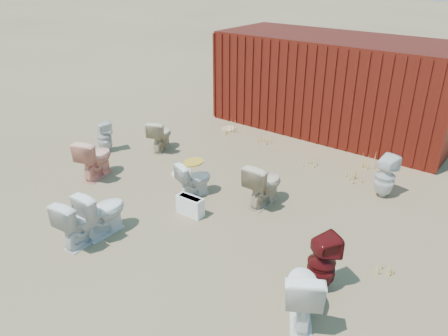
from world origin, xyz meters
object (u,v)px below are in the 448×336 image
Objects in this scene: toilet_front_pink at (95,158)px; toilet_front_maroon at (322,263)px; toilet_back_a at (104,137)px; toilet_back_beige_left at (160,135)px; toilet_front_a at (81,221)px; toilet_front_e at (302,292)px; toilet_front_c at (102,211)px; shipping_container at (334,85)px; toilet_back_beige_right at (264,184)px; toilet_back_yellowlid at (194,179)px; loose_tank at (190,206)px; toilet_back_e at (385,177)px.

toilet_front_pink is 5.24m from toilet_front_maroon.
toilet_back_beige_left is (0.97, 0.87, 0.00)m from toilet_back_a.
toilet_back_beige_left is at bearing 10.18° from toilet_front_maroon.
toilet_front_maroon is (3.47, 1.35, 0.02)m from toilet_front_a.
toilet_front_pink is at bearing -41.47° from toilet_front_e.
toilet_front_c is at bearing 168.01° from toilet_back_a.
shipping_container is 4.60m from toilet_back_beige_right.
toilet_front_a is 3.73m from toilet_back_a.
toilet_back_yellowlid is (0.31, 1.89, -0.07)m from toilet_front_c.
loose_tank is (2.51, -1.75, -0.20)m from toilet_back_beige_left.
toilet_front_pink is 5.38m from toilet_front_e.
toilet_back_yellowlid is at bearing -58.17° from toilet_front_e.
toilet_front_pink reaches higher than toilet_back_beige_left.
toilet_front_maroon is 1.01× the size of toilet_back_beige_right.
toilet_front_c is 1.10× the size of toilet_back_a.
toilet_front_a is 2.30m from toilet_back_yellowlid.
toilet_front_maroon is 1.02× the size of toilet_back_e.
toilet_front_pink is 1.72× the size of loose_tank.
toilet_back_beige_left reaches higher than toilet_back_yellowlid.
toilet_back_yellowlid is at bearing 48.17° from toilet_back_e.
toilet_back_a is 1.09× the size of toilet_back_yellowlid.
toilet_front_c is at bearing -26.60° from toilet_front_e.
shipping_container is at bearing -33.47° from toilet_front_maroon.
shipping_container reaches higher than toilet_front_e.
toilet_front_pink reaches higher than toilet_front_maroon.
shipping_container is 7.35× the size of toilet_front_a.
toilet_back_beige_right is 2.33m from toilet_back_e.
toilet_back_yellowlid is 1.36× the size of loose_tank.
toilet_back_a reaches higher than toilet_back_yellowlid.
toilet_back_yellowlid is 3.60m from toilet_back_e.
toilet_back_beige_right is at bearing -178.29° from toilet_front_pink.
shipping_container reaches higher than toilet_front_a.
toilet_front_maroon is 2.38m from toilet_back_beige_right.
shipping_container is at bearing -103.00° from toilet_front_a.
toilet_front_maroon is 3.12m from toilet_back_e.
toilet_front_a is 0.98× the size of toilet_back_e.
toilet_front_maroon is 1.01× the size of toilet_front_e.
loose_tank is at bearing 163.85° from toilet_front_pink.
toilet_back_yellowlid is (2.09, -1.16, -0.03)m from toilet_back_beige_left.
toilet_front_c is 0.98× the size of toilet_back_beige_right.
toilet_back_beige_left is at bearing -9.47° from toilet_back_yellowlid.
toilet_front_maroon is at bearing -165.63° from toilet_front_a.
toilet_back_e is (5.93, 1.89, 0.04)m from toilet_back_a.
toilet_back_e is (2.87, 2.18, 0.07)m from toilet_back_yellowlid.
toilet_front_maroon is (5.24, -0.25, -0.01)m from toilet_front_pink.
toilet_front_c is 5.17m from toilet_back_e.
shipping_container is 5.90m from toilet_back_a.
toilet_front_pink is 2.19m from toilet_front_c.
toilet_back_e is (1.63, 1.66, -0.01)m from toilet_back_beige_right.
toilet_back_a is (-6.24, 1.88, -0.05)m from toilet_front_e.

